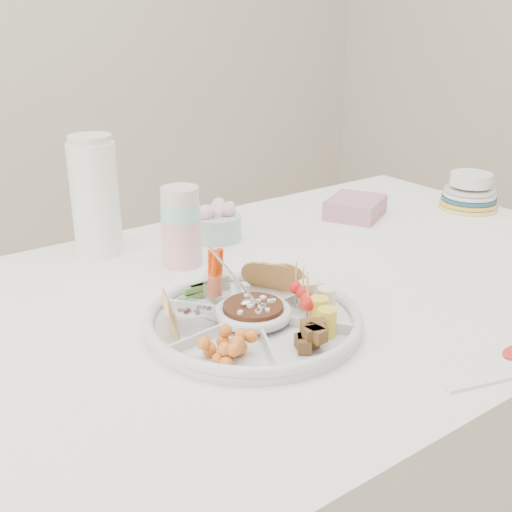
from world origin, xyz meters
TOP-DOWN VIEW (x-y plane):
  - dining_table at (0.00, 0.00)m, footprint 1.52×1.02m
  - party_tray at (-0.24, -0.11)m, footprint 0.42×0.42m
  - bean_dip at (-0.24, -0.11)m, footprint 0.12×0.12m
  - tortillas at (-0.13, -0.03)m, footprint 0.10×0.10m
  - carrot_cucumber at (-0.25, 0.02)m, footprint 0.11×0.11m
  - pita_raisins at (-0.35, -0.06)m, footprint 0.12×0.12m
  - cherries at (-0.34, -0.19)m, footprint 0.11×0.11m
  - granola_chunks at (-0.22, -0.24)m, footprint 0.11×0.11m
  - banana_tomato at (-0.12, -0.16)m, footprint 0.12×0.12m
  - cup_stack at (-0.18, 0.22)m, footprint 0.11×0.11m
  - thermos at (-0.30, 0.40)m, footprint 0.14×0.14m
  - flower_bowl at (-0.03, 0.32)m, footprint 0.15×0.15m
  - napkin_stack at (0.36, 0.24)m, footprint 0.20×0.19m
  - plate_stack at (0.67, 0.11)m, footprint 0.17×0.17m
  - placemat at (0.02, -0.45)m, footprint 0.29×0.17m

SIDE VIEW (x-z plane):
  - dining_table at x=0.00m, z-range 0.00..0.76m
  - placemat at x=0.02m, z-range 0.76..0.76m
  - party_tray at x=-0.24m, z-range 0.76..0.80m
  - napkin_stack at x=0.36m, z-range 0.76..0.81m
  - bean_dip at x=-0.24m, z-range 0.77..0.81m
  - cherries at x=-0.34m, z-range 0.77..0.81m
  - granola_chunks at x=-0.22m, z-range 0.77..0.82m
  - tortillas at x=-0.13m, z-range 0.78..0.83m
  - pita_raisins at x=-0.35m, z-range 0.77..0.83m
  - flower_bowl at x=-0.03m, z-range 0.76..0.85m
  - plate_stack at x=0.67m, z-range 0.76..0.86m
  - banana_tomato at x=-0.12m, z-range 0.77..0.86m
  - carrot_cucumber at x=-0.25m, z-range 0.78..0.87m
  - cup_stack at x=-0.18m, z-range 0.76..1.00m
  - thermos at x=-0.30m, z-range 0.76..1.03m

